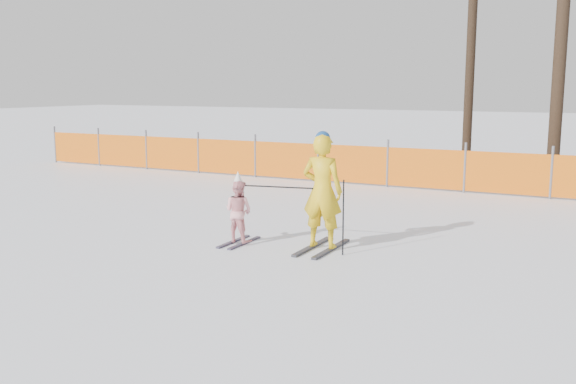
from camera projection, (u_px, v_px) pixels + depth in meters
name	position (u px, v px, depth m)	size (l,w,h in m)	color
ground	(273.00, 262.00, 9.70)	(120.00, 120.00, 0.00)	white
adult	(322.00, 191.00, 10.32)	(0.69, 1.37, 1.93)	black
child	(238.00, 211.00, 10.76)	(0.54, 0.98, 1.23)	black
ski_poles	(311.00, 202.00, 10.25)	(1.75, 0.26, 1.20)	black
safety_fence	(268.00, 159.00, 18.41)	(16.92, 0.06, 1.25)	#595960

